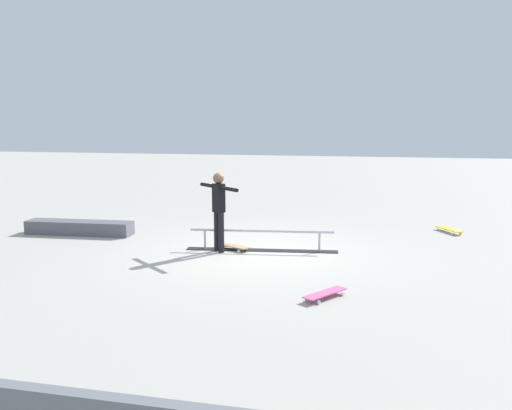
% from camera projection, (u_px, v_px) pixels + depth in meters
% --- Properties ---
extents(ground_plane, '(60.00, 60.00, 0.00)m').
position_uv_depth(ground_plane, '(254.00, 252.00, 10.69)').
color(ground_plane, '#ADA89E').
extents(grind_rail, '(3.04, 0.61, 0.43)m').
position_uv_depth(grind_rail, '(262.00, 241.00, 10.81)').
color(grind_rail, black).
rests_on(grind_rail, ground_plane).
extents(skate_ledge, '(2.49, 0.65, 0.31)m').
position_uv_depth(skate_ledge, '(80.00, 228.00, 12.37)').
color(skate_ledge, '#595960').
rests_on(skate_ledge, ground_plane).
extents(skater_main, '(1.02, 0.87, 1.57)m').
position_uv_depth(skater_main, '(219.00, 206.00, 10.61)').
color(skater_main, black).
rests_on(skater_main, ground_plane).
extents(skateboard_main, '(0.81, 0.53, 0.09)m').
position_uv_depth(skateboard_main, '(232.00, 246.00, 10.91)').
color(skateboard_main, tan).
rests_on(skateboard_main, ground_plane).
extents(loose_skateboard_yellow, '(0.57, 0.79, 0.09)m').
position_uv_depth(loose_skateboard_yellow, '(449.00, 229.00, 12.59)').
color(loose_skateboard_yellow, yellow).
rests_on(loose_skateboard_yellow, ground_plane).
extents(loose_skateboard_pink, '(0.61, 0.78, 0.09)m').
position_uv_depth(loose_skateboard_pink, '(325.00, 293.00, 7.91)').
color(loose_skateboard_pink, '#E05993').
rests_on(loose_skateboard_pink, ground_plane).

